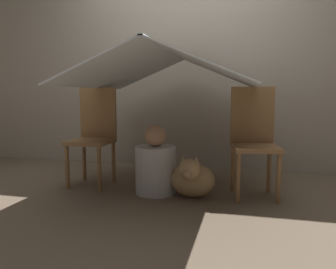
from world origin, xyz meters
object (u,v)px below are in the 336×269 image
object	(u,v)px
chair_left	(94,133)
person_front	(155,166)
dog	(192,178)
chair_right	(254,137)

from	to	relation	value
chair_left	person_front	xyz separation A→B (m)	(0.65, -0.16, -0.26)
chair_left	person_front	bearing A→B (deg)	-13.07
chair_left	dog	xyz separation A→B (m)	(0.98, -0.22, -0.33)
chair_left	chair_right	distance (m)	1.47
person_front	dog	size ratio (longest dim) A/B	1.58
chair_right	person_front	world-z (taller)	chair_right
chair_right	dog	bearing A→B (deg)	-165.47
chair_right	dog	world-z (taller)	chair_right
person_front	dog	world-z (taller)	person_front
chair_left	person_front	distance (m)	0.72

